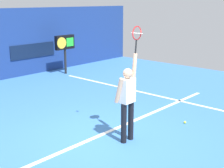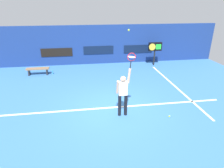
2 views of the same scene
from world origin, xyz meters
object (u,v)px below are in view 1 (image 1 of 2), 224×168
at_px(tennis_player, 127,98).
at_px(scoreboard_clock, 65,44).
at_px(spare_ball, 185,122).
at_px(tennis_racket, 137,35).

distance_m(tennis_player, scoreboard_clock, 7.42).
bearing_deg(scoreboard_clock, spare_ball, -104.62).
relative_size(scoreboard_clock, spare_ball, 24.53).
height_order(tennis_player, scoreboard_clock, tennis_player).
bearing_deg(tennis_player, spare_ball, -13.61).
relative_size(tennis_racket, spare_ball, 9.05).
bearing_deg(scoreboard_clock, tennis_player, -119.39).
bearing_deg(tennis_player, tennis_racket, -0.84).
height_order(tennis_racket, scoreboard_clock, tennis_racket).
bearing_deg(tennis_racket, tennis_player, 179.16).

